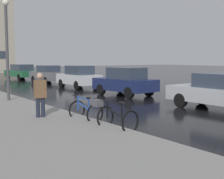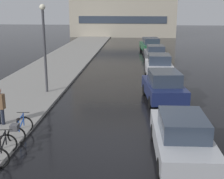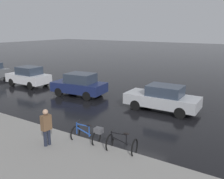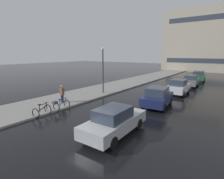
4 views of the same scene
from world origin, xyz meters
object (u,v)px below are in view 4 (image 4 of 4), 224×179
(car_silver, at_px, (114,121))
(car_navy, at_px, (157,97))
(pedestrian, at_px, (62,93))
(car_green, at_px, (199,76))
(streetlamp, at_px, (103,67))
(bicycle_nearest, at_px, (42,111))
(car_white, at_px, (178,87))
(bicycle_second, at_px, (60,104))
(car_grey, at_px, (191,81))

(car_silver, distance_m, car_navy, 6.37)
(car_navy, relative_size, pedestrian, 2.38)
(car_green, bearing_deg, pedestrian, -107.83)
(streetlamp, bearing_deg, car_green, 68.60)
(bicycle_nearest, relative_size, car_white, 0.32)
(bicycle_second, xyz_separation_m, car_green, (5.81, 23.10, 0.32))
(car_grey, height_order, car_green, car_grey)
(car_navy, height_order, pedestrian, pedestrian)
(streetlamp, bearing_deg, car_white, 35.54)
(bicycle_nearest, distance_m, streetlamp, 8.41)
(bicycle_second, distance_m, car_grey, 17.82)
(car_navy, bearing_deg, car_grey, 89.27)
(car_silver, height_order, streetlamp, streetlamp)
(car_navy, bearing_deg, bicycle_nearest, -129.45)
(car_white, bearing_deg, bicycle_nearest, -114.77)
(streetlamp, bearing_deg, car_grey, 57.20)
(bicycle_second, bearing_deg, streetlamp, 96.87)
(bicycle_second, relative_size, car_navy, 0.36)
(car_silver, relative_size, pedestrian, 2.59)
(car_silver, relative_size, car_white, 1.16)
(car_white, bearing_deg, car_silver, -90.01)
(bicycle_nearest, distance_m, pedestrian, 3.14)
(car_silver, xyz_separation_m, car_grey, (0.05, 17.75, 0.01))
(bicycle_nearest, xyz_separation_m, bicycle_second, (-0.05, 1.61, 0.08))
(car_navy, distance_m, pedestrian, 8.23)
(bicycle_second, distance_m, streetlamp, 6.88)
(car_silver, bearing_deg, bicycle_nearest, -173.67)
(car_white, bearing_deg, pedestrian, -125.84)
(car_silver, xyz_separation_m, car_navy, (-0.09, 6.37, 0.05))
(car_white, bearing_deg, bicycle_second, -118.05)
(car_green, height_order, pedestrian, pedestrian)
(car_navy, height_order, car_white, car_navy)
(car_green, height_order, streetlamp, streetlamp)
(bicycle_second, relative_size, pedestrian, 0.84)
(bicycle_nearest, xyz_separation_m, car_white, (5.87, 12.73, 0.43))
(car_white, height_order, car_green, car_white)
(car_silver, relative_size, car_grey, 1.11)
(bicycle_nearest, distance_m, car_navy, 9.10)
(bicycle_nearest, relative_size, pedestrian, 0.71)
(streetlamp, bearing_deg, car_navy, -8.03)
(streetlamp, bearing_deg, bicycle_second, -83.13)
(bicycle_second, distance_m, car_silver, 6.01)
(bicycle_second, relative_size, car_green, 0.31)
(bicycle_second, distance_m, car_white, 12.60)
(bicycle_second, bearing_deg, car_silver, -9.23)
(bicycle_second, distance_m, pedestrian, 1.79)
(car_navy, xyz_separation_m, car_white, (0.10, 5.71, -0.01))
(pedestrian, bearing_deg, streetlamp, 84.69)
(car_grey, xyz_separation_m, streetlamp, (-6.74, -10.45, 2.24))
(car_silver, bearing_deg, pedestrian, 163.24)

